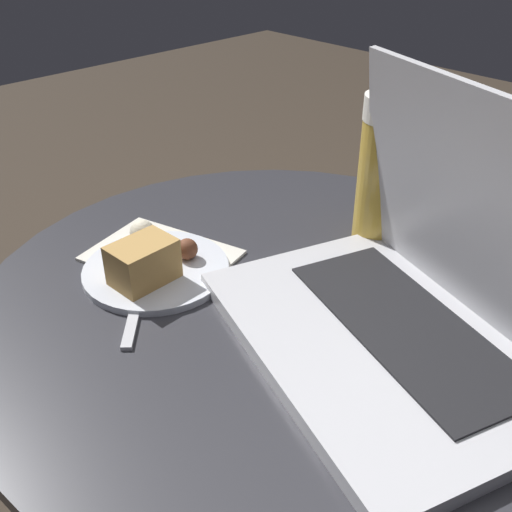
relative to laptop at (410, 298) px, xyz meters
The scene contains 6 objects.
table 0.25m from the laptop, 166.43° to the right, with size 0.72×0.72×0.55m.
napkin 0.33m from the laptop, 164.59° to the right, with size 0.21×0.17×0.00m.
laptop is the anchor object (origin of this frame).
beer_glass 0.22m from the laptop, 134.69° to the left, with size 0.07×0.07×0.20m.
snack_plate 0.31m from the laptop, 157.15° to the right, with size 0.18×0.18×0.06m.
fork 0.31m from the laptop, 149.08° to the right, with size 0.14×0.13×0.00m.
Camera 1 is at (0.40, -0.42, 0.97)m, focal length 42.00 mm.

